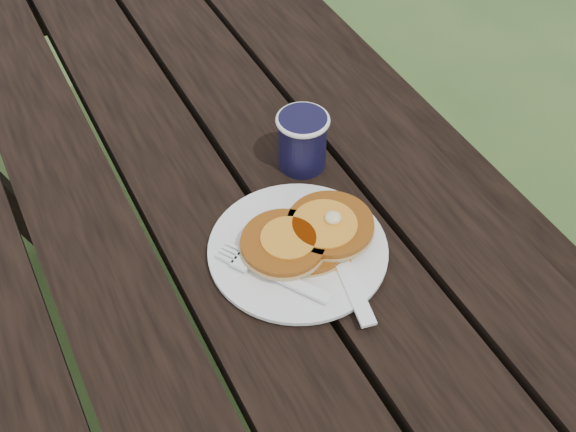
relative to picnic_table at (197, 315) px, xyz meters
name	(u,v)px	position (x,y,z in m)	size (l,w,h in m)	color
ground	(212,408)	(0.00, 0.00, -0.37)	(60.00, 60.00, 0.00)	#324F22
picnic_table	(197,315)	(0.00, 0.00, 0.00)	(1.36, 1.80, 0.75)	black
plate	(298,250)	(0.09, -0.23, 0.39)	(0.23, 0.23, 0.01)	white
pancake_stack	(309,235)	(0.10, -0.23, 0.41)	(0.18, 0.12, 0.04)	#924B10
knife	(345,269)	(0.12, -0.29, 0.39)	(0.02, 0.18, 0.01)	white
fork	(291,282)	(0.05, -0.28, 0.40)	(0.03, 0.16, 0.01)	white
coffee_cup	(302,138)	(0.17, -0.08, 0.43)	(0.08, 0.08, 0.09)	black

